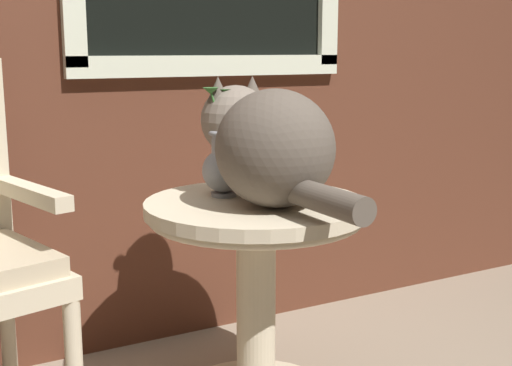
# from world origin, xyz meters

# --- Properties ---
(wicker_side_table) EXTENTS (0.61, 0.61, 0.61)m
(wicker_side_table) POSITION_xyz_m (0.20, 0.09, 0.42)
(wicker_side_table) COLOR beige
(wicker_side_table) RESTS_ON ground_plane
(cat) EXTENTS (0.32, 0.69, 0.33)m
(cat) POSITION_xyz_m (0.21, 0.03, 0.78)
(cat) COLOR brown
(cat) RESTS_ON wicker_side_table
(pewter_vase_with_ivy) EXTENTS (0.12, 0.12, 0.31)m
(pewter_vase_with_ivy) POSITION_xyz_m (0.15, 0.19, 0.70)
(pewter_vase_with_ivy) COLOR gray
(pewter_vase_with_ivy) RESTS_ON wicker_side_table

